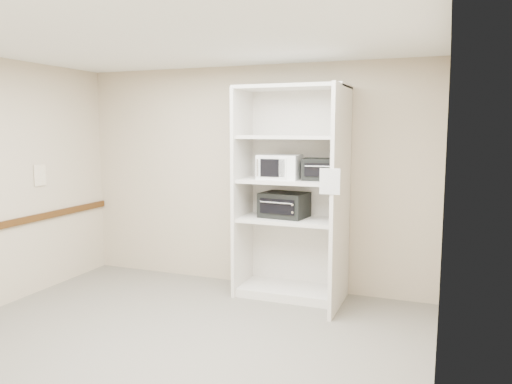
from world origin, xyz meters
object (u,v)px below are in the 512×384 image
(microwave, at_px, (280,167))
(toaster_oven_upper, at_px, (322,169))
(toaster_oven_lower, at_px, (284,205))
(shelving_unit, at_px, (295,200))

(microwave, xyz_separation_m, toaster_oven_upper, (0.48, 0.05, -0.02))
(microwave, bearing_deg, toaster_oven_upper, 4.52)
(microwave, distance_m, toaster_oven_upper, 0.49)
(toaster_oven_lower, bearing_deg, microwave, -119.58)
(microwave, relative_size, toaster_oven_upper, 1.09)
(microwave, height_order, toaster_oven_upper, microwave)
(shelving_unit, relative_size, toaster_oven_upper, 5.73)
(shelving_unit, relative_size, toaster_oven_lower, 4.69)
(shelving_unit, height_order, toaster_oven_lower, shelving_unit)
(microwave, bearing_deg, shelving_unit, -0.05)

